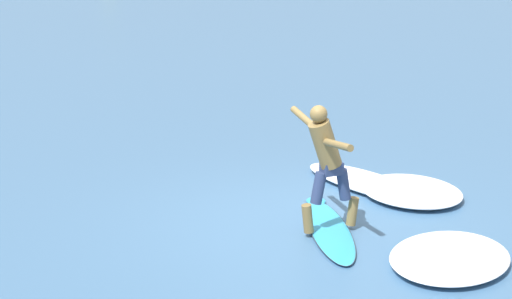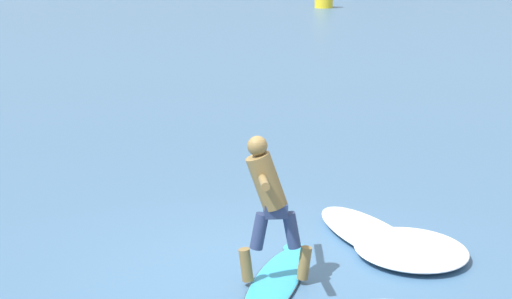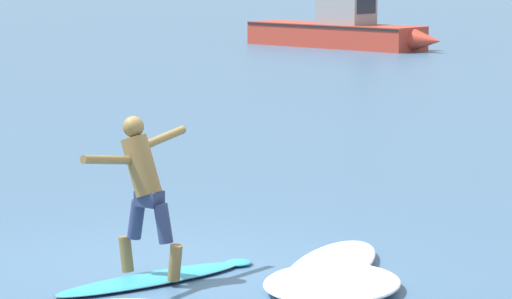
% 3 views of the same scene
% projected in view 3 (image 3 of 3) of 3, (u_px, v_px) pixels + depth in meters
% --- Properties ---
extents(ground_plane, '(200.00, 200.00, 0.00)m').
position_uv_depth(ground_plane, '(161.00, 271.00, 13.24)').
color(ground_plane, '#3D648B').
extents(surfboard, '(1.02, 2.47, 0.20)m').
position_uv_depth(surfboard, '(154.00, 278.00, 12.80)').
color(surfboard, '#2E9CCA').
rests_on(surfboard, ground).
extents(surfer, '(0.85, 1.60, 1.69)m').
position_uv_depth(surfer, '(143.00, 183.00, 12.66)').
color(surfer, brown).
rests_on(surfer, surfboard).
extents(fishing_boat_near_jetty, '(8.88, 2.27, 2.95)m').
position_uv_depth(fishing_boat_near_jetty, '(341.00, 30.00, 46.28)').
color(fishing_boat_near_jetty, '#BA3D2C').
rests_on(fishing_boat_near_jetty, ground).
extents(wave_foam_at_tail, '(1.74, 1.88, 0.18)m').
position_uv_depth(wave_foam_at_tail, '(332.00, 283.00, 12.39)').
color(wave_foam_at_tail, white).
rests_on(wave_foam_at_tail, ground).
extents(wave_foam_at_nose, '(1.62, 2.51, 0.16)m').
position_uv_depth(wave_foam_at_nose, '(332.00, 266.00, 13.12)').
color(wave_foam_at_nose, white).
rests_on(wave_foam_at_nose, ground).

